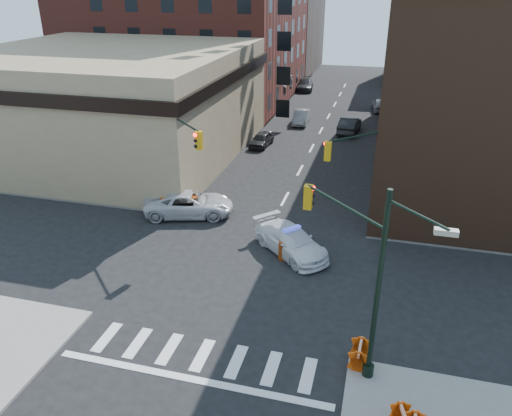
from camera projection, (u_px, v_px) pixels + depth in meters
The scene contains 26 objects.
ground at pixel (247, 272), 26.98m from camera, with size 140.00×140.00×0.00m, color black.
sidewalk_nw at pixel (139, 106), 60.99m from camera, with size 34.00×54.50×0.15m, color gray.
bank_building at pixel (111, 102), 43.49m from camera, with size 22.00×22.00×9.00m, color tan.
commercial_row_ne at pixel (475, 77), 40.67m from camera, with size 14.00×34.00×14.00m, color #482D1D.
filler_nw at pixel (256, 19), 81.60m from camera, with size 20.00×18.00×16.00m, color brown.
filler_ne at pixel (450, 41), 71.93m from camera, with size 16.00×16.00×12.00m, color maroon.
signal_pole_se at pixel (359, 266), 18.78m from camera, with size 5.40×5.27×8.00m.
signal_pole_nw at pixel (180, 155), 31.18m from camera, with size 3.58×3.67×8.00m.
signal_pole_ne at pixel (370, 172), 28.46m from camera, with size 3.67×3.58×8.00m.
tree_ne_near at pixel (400, 106), 46.50m from camera, with size 3.00×3.00×4.85m.
tree_ne_far at pixel (400, 89), 53.51m from camera, with size 3.00×3.00×4.85m.
police_car at pixel (291, 241), 28.49m from camera, with size 2.16×5.30×1.54m, color white.
pickup at pixel (189, 204), 33.03m from camera, with size 2.69×5.83×1.62m, color silver.
parked_car_wnear at pixel (262, 139), 46.55m from camera, with size 1.52×3.78×1.29m, color black.
parked_car_wfar at pixel (301, 117), 53.67m from camera, with size 1.51×4.33×1.43m, color gray.
parked_car_wdeep at pixel (305, 85), 69.32m from camera, with size 2.17×5.34×1.55m, color black.
parked_car_enear at pixel (349, 125), 50.46m from camera, with size 1.70×4.89×1.61m, color black.
parked_car_efar at pixel (380, 105), 58.63m from camera, with size 1.71×4.24×1.44m, color gray.
pedestrian_a at pixel (169, 197), 33.65m from camera, with size 0.58×0.38×1.59m, color black.
pedestrian_b at pixel (127, 175), 36.96m from camera, with size 0.96×0.75×1.98m, color black.
pedestrian_c at pixel (119, 170), 38.23m from camera, with size 1.03×0.43×1.76m, color #1E242D.
barrel_road at pixel (284, 250), 27.97m from camera, with size 0.60×0.60×1.07m, color #C63509.
barrel_bank at pixel (194, 205), 33.50m from camera, with size 0.64×0.64×1.14m, color #DB420A.
barricade_se_a at pixel (359, 354), 20.20m from camera, with size 1.23×0.61×0.92m, color #C33309, non-canonical shape.
barricade_nw_a at pixel (171, 204), 33.30m from camera, with size 1.37×0.69×1.03m, color #C04C09, non-canonical shape.
barricade_nw_b at pixel (119, 185), 36.52m from camera, with size 1.28×0.64×0.96m, color #D75E0A, non-canonical shape.
Camera 1 is at (6.43, -22.07, 14.54)m, focal length 35.00 mm.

